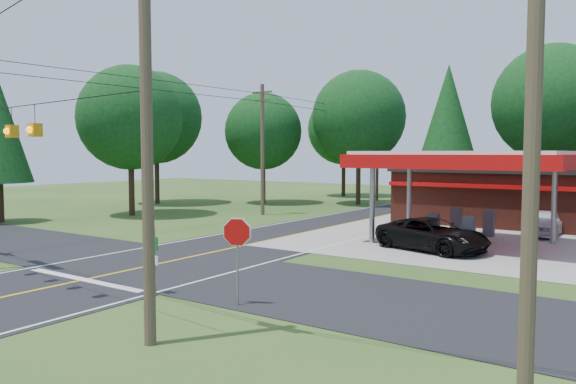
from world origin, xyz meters
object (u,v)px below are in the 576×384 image
Objects in this scene: gas_canopy at (463,163)px; octagonal_stop_sign at (237,239)px; suv_car at (432,235)px; sedan_car at (543,223)px.

gas_canopy reaches higher than octagonal_stop_sign.
octagonal_stop_sign is at bearing -97.12° from gas_canopy.
gas_canopy is at bearing 7.51° from suv_car.
suv_car is 1.29× the size of sedan_car.
gas_canopy is at bearing -120.83° from sedan_car.
suv_car is at bearing 83.43° from octagonal_stop_sign.
gas_canopy is 4.62m from suv_car.
gas_canopy is 3.77× the size of octagonal_stop_sign.
octagonal_stop_sign reaches higher than sedan_car.
suv_car is 2.01× the size of octagonal_stop_sign.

